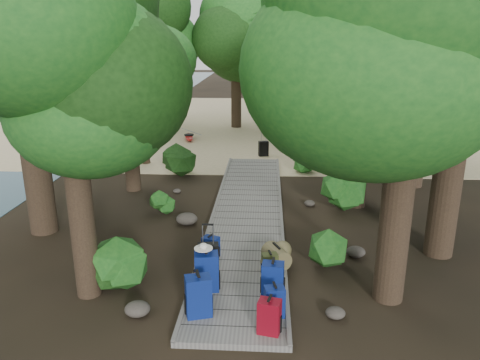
# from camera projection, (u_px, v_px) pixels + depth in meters

# --- Properties ---
(ground) EXTENTS (120.00, 120.00, 0.00)m
(ground) POSITION_uv_depth(u_px,v_px,m) (246.00, 230.00, 12.44)
(ground) COLOR black
(ground) RESTS_ON ground
(sand_beach) EXTENTS (40.00, 22.00, 0.02)m
(sand_beach) POSITION_uv_depth(u_px,v_px,m) (259.00, 123.00, 27.69)
(sand_beach) COLOR #D1B68D
(sand_beach) RESTS_ON ground
(boardwalk) EXTENTS (2.00, 12.00, 0.12)m
(boardwalk) POSITION_uv_depth(u_px,v_px,m) (247.00, 214.00, 13.37)
(boardwalk) COLOR slate
(boardwalk) RESTS_ON ground
(backpack_left_a) EXTENTS (0.52, 0.43, 0.85)m
(backpack_left_a) POSITION_uv_depth(u_px,v_px,m) (198.00, 294.00, 8.32)
(backpack_left_a) COLOR navy
(backpack_left_a) RESTS_ON boardwalk
(backpack_left_b) EXTENTS (0.35, 0.26, 0.62)m
(backpack_left_b) POSITION_uv_depth(u_px,v_px,m) (198.00, 293.00, 8.56)
(backpack_left_b) COLOR black
(backpack_left_b) RESTS_ON boardwalk
(backpack_left_c) EXTENTS (0.51, 0.40, 0.86)m
(backpack_left_c) POSITION_uv_depth(u_px,v_px,m) (207.00, 270.00, 9.17)
(backpack_left_c) COLOR navy
(backpack_left_c) RESTS_ON boardwalk
(backpack_left_d) EXTENTS (0.42, 0.37, 0.54)m
(backpack_left_d) POSITION_uv_depth(u_px,v_px,m) (211.00, 246.00, 10.59)
(backpack_left_d) COLOR navy
(backpack_left_d) RESTS_ON boardwalk
(backpack_right_a) EXTENTS (0.42, 0.34, 0.67)m
(backpack_right_a) POSITION_uv_depth(u_px,v_px,m) (269.00, 315.00, 7.85)
(backpack_right_a) COLOR maroon
(backpack_right_a) RESTS_ON boardwalk
(backpack_right_b) EXTENTS (0.40, 0.31, 0.64)m
(backpack_right_b) POSITION_uv_depth(u_px,v_px,m) (274.00, 300.00, 8.32)
(backpack_right_b) COLOR navy
(backpack_right_b) RESTS_ON boardwalk
(backpack_right_c) EXTENTS (0.45, 0.34, 0.72)m
(backpack_right_c) POSITION_uv_depth(u_px,v_px,m) (273.00, 277.00, 9.04)
(backpack_right_c) COLOR navy
(backpack_right_c) RESTS_ON boardwalk
(backpack_right_d) EXTENTS (0.37, 0.30, 0.50)m
(backpack_right_d) POSITION_uv_depth(u_px,v_px,m) (270.00, 263.00, 9.84)
(backpack_right_d) COLOR #364019
(backpack_right_d) RESTS_ON boardwalk
(duffel_right_khaki) EXTENTS (0.68, 0.78, 0.44)m
(duffel_right_khaki) POSITION_uv_depth(u_px,v_px,m) (276.00, 256.00, 10.22)
(duffel_right_khaki) COLOR brown
(duffel_right_khaki) RESTS_ON boardwalk
(suitcase_on_boardwalk) EXTENTS (0.47, 0.30, 0.68)m
(suitcase_on_boardwalk) POSITION_uv_depth(u_px,v_px,m) (208.00, 259.00, 9.82)
(suitcase_on_boardwalk) COLOR black
(suitcase_on_boardwalk) RESTS_ON boardwalk
(lone_suitcase_on_sand) EXTENTS (0.45, 0.33, 0.63)m
(lone_suitcase_on_sand) POSITION_uv_depth(u_px,v_px,m) (263.00, 149.00, 19.90)
(lone_suitcase_on_sand) COLOR black
(lone_suitcase_on_sand) RESTS_ON sand_beach
(hat_brown) EXTENTS (0.44, 0.44, 0.13)m
(hat_brown) POSITION_uv_depth(u_px,v_px,m) (196.00, 276.00, 8.42)
(hat_brown) COLOR #51351E
(hat_brown) RESTS_ON backpack_left_b
(hat_white) EXTENTS (0.37, 0.37, 0.12)m
(hat_white) POSITION_uv_depth(u_px,v_px,m) (203.00, 246.00, 9.07)
(hat_white) COLOR silver
(hat_white) RESTS_ON backpack_left_c
(kayak) EXTENTS (1.45, 3.52, 0.34)m
(kayak) POSITION_uv_depth(u_px,v_px,m) (189.00, 136.00, 23.08)
(kayak) COLOR #A9110E
(kayak) RESTS_ON sand_beach
(sun_lounger) EXTENTS (0.82, 2.02, 0.63)m
(sun_lounger) POSITION_uv_depth(u_px,v_px,m) (337.00, 141.00, 21.25)
(sun_lounger) COLOR silver
(sun_lounger) RESTS_ON sand_beach
(tree_right_a) EXTENTS (4.99, 4.99, 8.31)m
(tree_right_a) POSITION_uv_depth(u_px,v_px,m) (410.00, 84.00, 7.98)
(tree_right_a) COLOR black
(tree_right_a) RESTS_ON ground
(tree_right_b) EXTENTS (5.27, 5.27, 9.40)m
(tree_right_b) POSITION_uv_depth(u_px,v_px,m) (466.00, 48.00, 9.70)
(tree_right_b) COLOR black
(tree_right_b) RESTS_ON ground
(tree_right_c) EXTENTS (4.65, 4.65, 8.04)m
(tree_right_c) POSITION_uv_depth(u_px,v_px,m) (366.00, 70.00, 13.02)
(tree_right_c) COLOR black
(tree_right_c) RESTS_ON ground
(tree_right_d) EXTENTS (5.38, 5.38, 9.86)m
(tree_right_d) POSITION_uv_depth(u_px,v_px,m) (428.00, 36.00, 14.65)
(tree_right_d) COLOR black
(tree_right_d) RESTS_ON ground
(tree_right_e) EXTENTS (4.40, 4.40, 7.92)m
(tree_right_e) POSITION_uv_depth(u_px,v_px,m) (377.00, 63.00, 17.34)
(tree_right_e) COLOR black
(tree_right_e) RESTS_ON ground
(tree_right_f) EXTENTS (5.01, 5.01, 8.95)m
(tree_right_f) POSITION_uv_depth(u_px,v_px,m) (410.00, 47.00, 20.09)
(tree_right_f) COLOR black
(tree_right_f) RESTS_ON ground
(tree_left_a) EXTENTS (4.07, 4.07, 6.78)m
(tree_left_a) POSITION_uv_depth(u_px,v_px,m) (72.00, 127.00, 8.37)
(tree_left_a) COLOR black
(tree_left_a) RESTS_ON ground
(tree_left_b) EXTENTS (5.48, 5.48, 9.86)m
(tree_left_b) POSITION_uv_depth(u_px,v_px,m) (19.00, 36.00, 10.90)
(tree_left_b) COLOR black
(tree_left_b) RESTS_ON ground
(tree_left_c) EXTENTS (4.06, 4.06, 7.06)m
(tree_left_c) POSITION_uv_depth(u_px,v_px,m) (126.00, 83.00, 14.63)
(tree_left_c) COLOR black
(tree_left_c) RESTS_ON ground
(tree_back_a) EXTENTS (4.65, 4.65, 8.05)m
(tree_back_a) POSITION_uv_depth(u_px,v_px,m) (236.00, 53.00, 25.14)
(tree_back_a) COLOR black
(tree_back_a) RESTS_ON ground
(tree_back_b) EXTENTS (5.01, 5.01, 8.94)m
(tree_back_b) POSITION_uv_depth(u_px,v_px,m) (299.00, 44.00, 26.20)
(tree_back_b) COLOR black
(tree_back_b) RESTS_ON ground
(tree_back_c) EXTENTS (5.60, 5.60, 10.09)m
(tree_back_c) POSITION_uv_depth(u_px,v_px,m) (348.00, 34.00, 24.88)
(tree_back_c) COLOR black
(tree_back_c) RESTS_ON ground
(tree_back_d) EXTENTS (5.09, 5.09, 8.48)m
(tree_back_d) POSITION_uv_depth(u_px,v_px,m) (150.00, 49.00, 24.88)
(tree_back_d) COLOR black
(tree_back_d) RESTS_ON ground
(palm_right_a) EXTENTS (4.33, 4.33, 7.37)m
(palm_right_a) POSITION_uv_depth(u_px,v_px,m) (352.00, 73.00, 16.57)
(palm_right_a) COLOR #15380F
(palm_right_a) RESTS_ON ground
(palm_right_b) EXTENTS (4.87, 4.87, 9.41)m
(palm_right_b) POSITION_uv_depth(u_px,v_px,m) (372.00, 41.00, 21.57)
(palm_right_b) COLOR #15380F
(palm_right_b) RESTS_ON ground
(palm_right_c) EXTENTS (3.91, 3.91, 6.22)m
(palm_right_c) POSITION_uv_depth(u_px,v_px,m) (297.00, 74.00, 23.18)
(palm_right_c) COLOR #15380F
(palm_right_c) RESTS_ON ground
(palm_left_a) EXTENTS (4.76, 4.76, 7.57)m
(palm_left_a) POSITION_uv_depth(u_px,v_px,m) (133.00, 68.00, 17.72)
(palm_left_a) COLOR #15380F
(palm_left_a) RESTS_ON ground
(rock_left_a) EXTENTS (0.48, 0.43, 0.26)m
(rock_left_a) POSITION_uv_depth(u_px,v_px,m) (137.00, 309.00, 8.60)
(rock_left_a) COLOR #4C473F
(rock_left_a) RESTS_ON ground
(rock_left_b) EXTENTS (0.40, 0.36, 0.22)m
(rock_left_b) POSITION_uv_depth(u_px,v_px,m) (121.00, 262.00, 10.42)
(rock_left_b) COLOR #4C473F
(rock_left_b) RESTS_ON ground
(rock_left_c) EXTENTS (0.58, 0.52, 0.32)m
(rock_left_c) POSITION_uv_depth(u_px,v_px,m) (187.00, 219.00, 12.75)
(rock_left_c) COLOR #4C473F
(rock_left_c) RESTS_ON ground
(rock_left_d) EXTENTS (0.26, 0.23, 0.14)m
(rock_left_d) POSITION_uv_depth(u_px,v_px,m) (177.00, 191.00, 15.32)
(rock_left_d) COLOR #4C473F
(rock_left_d) RESTS_ON ground
(rock_right_a) EXTENTS (0.37, 0.33, 0.20)m
(rock_right_a) POSITION_uv_depth(u_px,v_px,m) (335.00, 313.00, 8.53)
(rock_right_a) COLOR #4C473F
(rock_right_a) RESTS_ON ground
(rock_right_b) EXTENTS (0.45, 0.40, 0.25)m
(rock_right_b) POSITION_uv_depth(u_px,v_px,m) (356.00, 252.00, 10.90)
(rock_right_b) COLOR #4C473F
(rock_right_b) RESTS_ON ground
(rock_right_c) EXTENTS (0.32, 0.29, 0.18)m
(rock_right_c) POSITION_uv_depth(u_px,v_px,m) (310.00, 203.00, 14.15)
(rock_right_c) COLOR #4C473F
(rock_right_c) RESTS_ON ground
(rock_right_d) EXTENTS (0.53, 0.48, 0.29)m
(rock_right_d) POSITION_uv_depth(u_px,v_px,m) (340.00, 178.00, 16.48)
(rock_right_d) COLOR #4C473F
(rock_right_d) RESTS_ON ground
(shrub_left_a) EXTENTS (1.23, 1.23, 1.10)m
(shrub_left_a) POSITION_uv_depth(u_px,v_px,m) (122.00, 266.00, 9.29)
(shrub_left_a) COLOR #174D19
(shrub_left_a) RESTS_ON ground
(shrub_left_b) EXTENTS (0.80, 0.80, 0.72)m
(shrub_left_b) POSITION_uv_depth(u_px,v_px,m) (163.00, 204.00, 13.31)
(shrub_left_b) COLOR #174D19
(shrub_left_b) RESTS_ON ground
(shrub_left_c) EXTENTS (1.30, 1.30, 1.17)m
(shrub_left_c) POSITION_uv_depth(u_px,v_px,m) (181.00, 160.00, 17.10)
(shrub_left_c) COLOR #174D19
(shrub_left_c) RESTS_ON ground
(shrub_right_a) EXTENTS (0.93, 0.93, 0.83)m
(shrub_right_a) POSITION_uv_depth(u_px,v_px,m) (325.00, 253.00, 10.19)
(shrub_right_a) COLOR #174D19
(shrub_right_a) RESTS_ON ground
(shrub_right_b) EXTENTS (1.45, 1.45, 1.30)m
(shrub_right_b) POSITION_uv_depth(u_px,v_px,m) (342.00, 191.00, 13.53)
(shrub_right_b) COLOR #174D19
(shrub_right_b) RESTS_ON ground
(shrub_right_c) EXTENTS (0.89, 0.89, 0.80)m
(shrub_right_c) POSITION_uv_depth(u_px,v_px,m) (302.00, 162.00, 17.54)
(shrub_right_c) COLOR #174D19
(shrub_right_c) RESTS_ON ground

